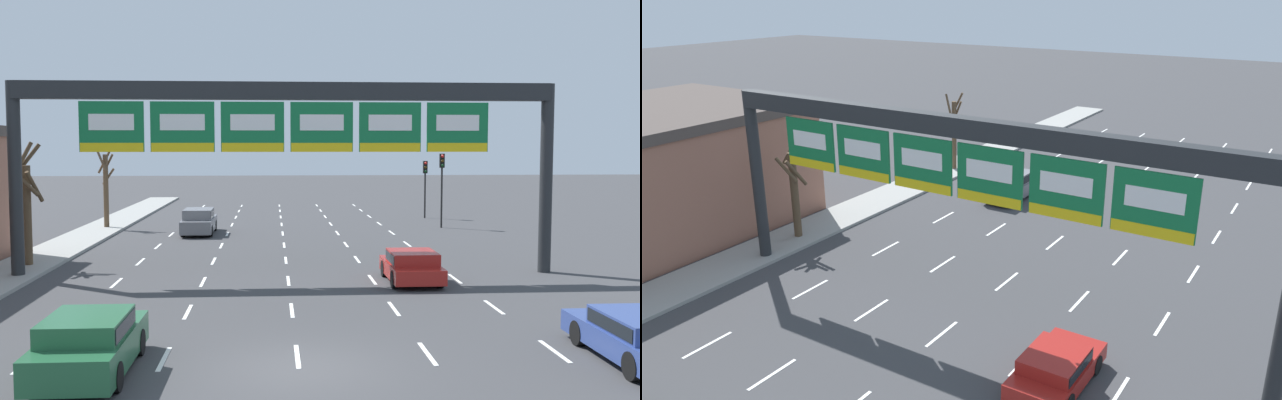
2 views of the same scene
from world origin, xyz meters
TOP-DOWN VIEW (x-y plane):
  - ground_plane at (0.00, 0.00)m, footprint 220.00×220.00m
  - lane_dashes at (0.00, 13.50)m, footprint 13.32×67.00m
  - sign_gantry at (0.00, 12.21)m, footprint 21.92×0.70m
  - car_grey at (-4.99, 26.18)m, footprint 1.82×4.80m
  - car_green at (-4.83, -0.06)m, footprint 1.93×4.50m
  - car_red at (4.74, 10.40)m, footprint 1.93×3.92m
  - car_blue at (8.25, -0.03)m, footprint 1.84×4.75m
  - traffic_light_near_gantry at (10.23, 28.42)m, footprint 0.30×0.35m
  - traffic_light_mid_block at (10.47, 34.54)m, footprint 0.30×0.35m
  - tree_bare_closest at (-11.13, 14.74)m, footprint 1.56×1.59m
  - tree_bare_second at (-11.06, 29.06)m, footprint 1.15×1.23m

SIDE VIEW (x-z plane):
  - ground_plane at x=0.00m, z-range 0.00..0.00m
  - lane_dashes at x=0.00m, z-range 0.00..0.01m
  - car_blue at x=8.25m, z-range 0.06..1.27m
  - car_red at x=4.74m, z-range 0.05..1.29m
  - car_green at x=-4.83m, z-range 0.05..1.47m
  - car_grey at x=-4.99m, z-range 0.05..1.57m
  - tree_bare_closest at x=-11.13m, z-range 0.09..5.39m
  - tree_bare_second at x=-11.06m, z-range 0.23..5.37m
  - traffic_light_mid_block at x=10.47m, z-range 0.91..5.07m
  - traffic_light_near_gantry at x=10.23m, z-range 1.01..5.77m
  - sign_gantry at x=0.00m, z-range 2.36..10.16m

